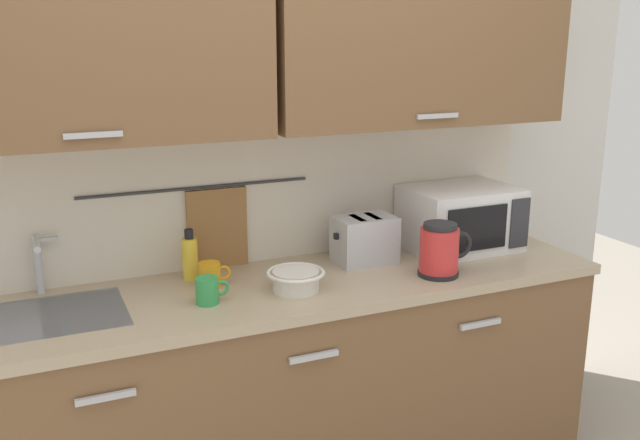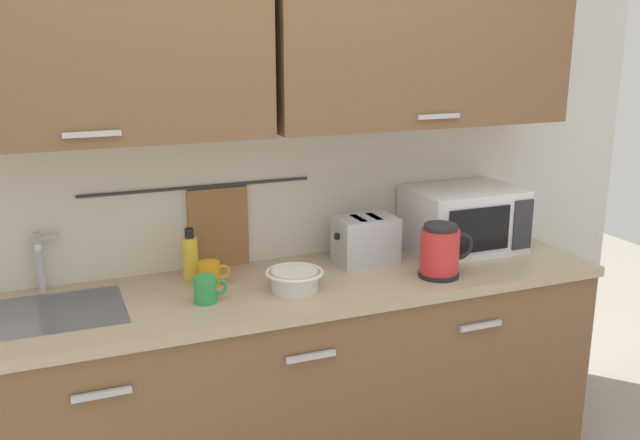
{
  "view_description": "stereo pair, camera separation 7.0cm",
  "coord_description": "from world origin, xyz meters",
  "px_view_note": "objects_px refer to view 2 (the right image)",
  "views": [
    {
      "loc": [
        -0.86,
        -2.03,
        1.81
      ],
      "look_at": [
        0.17,
        0.33,
        1.12
      ],
      "focal_mm": 39.44,
      "sensor_mm": 36.0,
      "label": 1
    },
    {
      "loc": [
        -0.8,
        -2.05,
        1.81
      ],
      "look_at": [
        0.17,
        0.33,
        1.12
      ],
      "focal_mm": 39.44,
      "sensor_mm": 36.0,
      "label": 2
    }
  ],
  "objects_px": {
    "toaster": "(366,239)",
    "mug_by_kettle": "(206,289)",
    "microwave": "(463,219)",
    "electric_kettle": "(441,251)",
    "dish_soap_bottle": "(190,256)",
    "mug_near_sink": "(210,274)",
    "mixing_bowl": "(295,279)"
  },
  "relations": [
    {
      "from": "mug_by_kettle",
      "to": "dish_soap_bottle",
      "type": "bearing_deg",
      "value": 89.09
    },
    {
      "from": "mug_near_sink",
      "to": "mixing_bowl",
      "type": "relative_size",
      "value": 0.56
    },
    {
      "from": "microwave",
      "to": "dish_soap_bottle",
      "type": "xyz_separation_m",
      "value": [
        -1.16,
        0.08,
        -0.05
      ]
    },
    {
      "from": "electric_kettle",
      "to": "mixing_bowl",
      "type": "relative_size",
      "value": 1.06
    },
    {
      "from": "dish_soap_bottle",
      "to": "toaster",
      "type": "height_order",
      "value": "dish_soap_bottle"
    },
    {
      "from": "electric_kettle",
      "to": "mug_by_kettle",
      "type": "xyz_separation_m",
      "value": [
        -0.89,
        0.07,
        -0.05
      ]
    },
    {
      "from": "microwave",
      "to": "mixing_bowl",
      "type": "height_order",
      "value": "microwave"
    },
    {
      "from": "dish_soap_bottle",
      "to": "mixing_bowl",
      "type": "distance_m",
      "value": 0.43
    },
    {
      "from": "mug_near_sink",
      "to": "mug_by_kettle",
      "type": "relative_size",
      "value": 1.0
    },
    {
      "from": "microwave",
      "to": "electric_kettle",
      "type": "xyz_separation_m",
      "value": [
        -0.27,
        -0.27,
        -0.03
      ]
    },
    {
      "from": "toaster",
      "to": "mug_by_kettle",
      "type": "bearing_deg",
      "value": -164.92
    },
    {
      "from": "electric_kettle",
      "to": "dish_soap_bottle",
      "type": "distance_m",
      "value": 0.95
    },
    {
      "from": "dish_soap_bottle",
      "to": "microwave",
      "type": "bearing_deg",
      "value": -3.84
    },
    {
      "from": "electric_kettle",
      "to": "dish_soap_bottle",
      "type": "xyz_separation_m",
      "value": [
        -0.89,
        0.34,
        -0.01
      ]
    },
    {
      "from": "mug_by_kettle",
      "to": "microwave",
      "type": "bearing_deg",
      "value": 9.38
    },
    {
      "from": "mixing_bowl",
      "to": "mug_by_kettle",
      "type": "bearing_deg",
      "value": 178.82
    },
    {
      "from": "mug_by_kettle",
      "to": "toaster",
      "type": "bearing_deg",
      "value": 15.08
    },
    {
      "from": "microwave",
      "to": "electric_kettle",
      "type": "relative_size",
      "value": 2.03
    },
    {
      "from": "mug_near_sink",
      "to": "electric_kettle",
      "type": "bearing_deg",
      "value": -14.93
    },
    {
      "from": "microwave",
      "to": "toaster",
      "type": "bearing_deg",
      "value": -179.6
    },
    {
      "from": "mixing_bowl",
      "to": "dish_soap_bottle",
      "type": "bearing_deg",
      "value": 139.04
    },
    {
      "from": "microwave",
      "to": "dish_soap_bottle",
      "type": "bearing_deg",
      "value": 176.16
    },
    {
      "from": "electric_kettle",
      "to": "microwave",
      "type": "bearing_deg",
      "value": 44.22
    },
    {
      "from": "dish_soap_bottle",
      "to": "mug_near_sink",
      "type": "bearing_deg",
      "value": -68.84
    },
    {
      "from": "microwave",
      "to": "dish_soap_bottle",
      "type": "distance_m",
      "value": 1.17
    },
    {
      "from": "microwave",
      "to": "mixing_bowl",
      "type": "relative_size",
      "value": 2.15
    },
    {
      "from": "mixing_bowl",
      "to": "toaster",
      "type": "relative_size",
      "value": 0.84
    },
    {
      "from": "mug_near_sink",
      "to": "mixing_bowl",
      "type": "distance_m",
      "value": 0.32
    },
    {
      "from": "electric_kettle",
      "to": "mixing_bowl",
      "type": "bearing_deg",
      "value": 173.35
    },
    {
      "from": "electric_kettle",
      "to": "mug_by_kettle",
      "type": "height_order",
      "value": "electric_kettle"
    },
    {
      "from": "mug_near_sink",
      "to": "toaster",
      "type": "distance_m",
      "value": 0.66
    },
    {
      "from": "toaster",
      "to": "mug_by_kettle",
      "type": "height_order",
      "value": "toaster"
    }
  ]
}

